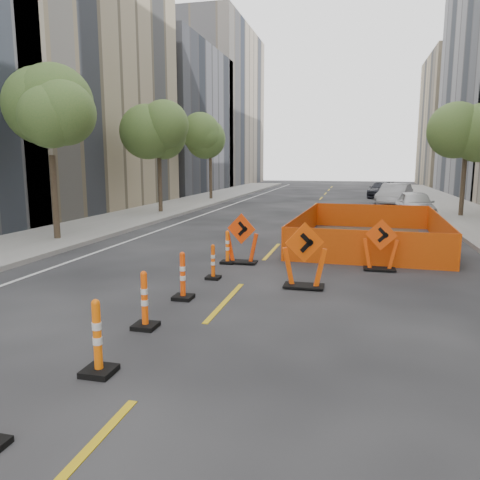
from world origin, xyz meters
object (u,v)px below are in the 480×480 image
(channelizer_5, at_px, (183,276))
(chevron_sign_right, at_px, (381,245))
(channelizer_4, at_px, (145,300))
(channelizer_6, at_px, (213,262))
(channelizer_3, at_px, (97,337))
(channelizer_7, at_px, (227,247))
(parked_car_mid, at_px, (394,195))
(parked_car_far, at_px, (381,190))
(parked_car_near, at_px, (415,205))
(chevron_sign_left, at_px, (242,239))
(chevron_sign_center, at_px, (304,255))

(channelizer_5, relative_size, chevron_sign_right, 0.74)
(channelizer_4, height_order, channelizer_6, channelizer_4)
(channelizer_3, xyz_separation_m, channelizer_4, (-0.16, 1.92, -0.02))
(channelizer_7, relative_size, parked_car_mid, 0.21)
(channelizer_4, distance_m, parked_car_far, 34.52)
(channelizer_3, height_order, parked_car_far, parked_car_far)
(channelizer_6, bearing_deg, channelizer_7, 93.86)
(channelizer_4, xyz_separation_m, channelizer_6, (0.15, 3.84, -0.08))
(channelizer_6, height_order, chevron_sign_right, chevron_sign_right)
(channelizer_3, relative_size, parked_car_near, 0.26)
(channelizer_4, distance_m, chevron_sign_left, 5.90)
(chevron_sign_left, xyz_separation_m, parked_car_mid, (5.90, 19.61, 0.02))
(channelizer_4, relative_size, parked_car_near, 0.25)
(channelizer_4, xyz_separation_m, channelizer_5, (0.03, 1.92, -0.00))
(parked_car_far, bearing_deg, channelizer_3, -88.88)
(channelizer_7, bearing_deg, chevron_sign_right, 1.69)
(chevron_sign_left, relative_size, chevron_sign_center, 0.94)
(channelizer_6, xyz_separation_m, chevron_sign_center, (2.42, -0.32, 0.35))
(channelizer_4, distance_m, parked_car_near, 20.41)
(channelizer_3, relative_size, channelizer_7, 1.12)
(channelizer_3, xyz_separation_m, channelizer_7, (-0.14, 7.68, -0.06))
(chevron_sign_left, bearing_deg, channelizer_7, -151.81)
(chevron_sign_left, height_order, chevron_sign_center, chevron_sign_center)
(channelizer_5, height_order, chevron_sign_left, chevron_sign_left)
(channelizer_7, distance_m, parked_car_near, 15.10)
(chevron_sign_left, bearing_deg, parked_car_far, 90.92)
(channelizer_4, bearing_deg, channelizer_7, 89.81)
(chevron_sign_left, bearing_deg, parked_car_near, 75.94)
(chevron_sign_left, distance_m, parked_car_mid, 20.48)
(channelizer_5, bearing_deg, channelizer_4, -90.77)
(channelizer_3, bearing_deg, channelizer_5, 92.03)
(channelizer_5, xyz_separation_m, parked_car_far, (5.89, 32.09, 0.12))
(chevron_sign_left, height_order, parked_car_near, chevron_sign_left)
(channelizer_6, relative_size, channelizer_7, 0.92)
(channelizer_4, distance_m, parked_car_mid, 26.27)
(chevron_sign_left, xyz_separation_m, parked_car_near, (6.49, 13.31, -0.02))
(channelizer_4, relative_size, chevron_sign_right, 0.74)
(chevron_sign_center, bearing_deg, parked_car_far, 59.11)
(parked_car_mid, bearing_deg, channelizer_5, -90.05)
(channelizer_3, xyz_separation_m, chevron_sign_left, (0.27, 7.80, 0.20))
(chevron_sign_center, relative_size, parked_car_mid, 0.34)
(chevron_sign_center, bearing_deg, parked_car_mid, 55.64)
(chevron_sign_center, bearing_deg, channelizer_7, 114.06)
(channelizer_4, bearing_deg, chevron_sign_left, 85.78)
(channelizer_4, height_order, parked_car_mid, parked_car_mid)
(channelizer_6, height_order, parked_car_far, parked_car_far)
(channelizer_4, bearing_deg, channelizer_6, 87.79)
(channelizer_7, distance_m, parked_car_mid, 20.72)
(chevron_sign_center, distance_m, parked_car_far, 30.68)
(channelizer_3, bearing_deg, parked_car_mid, 77.31)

